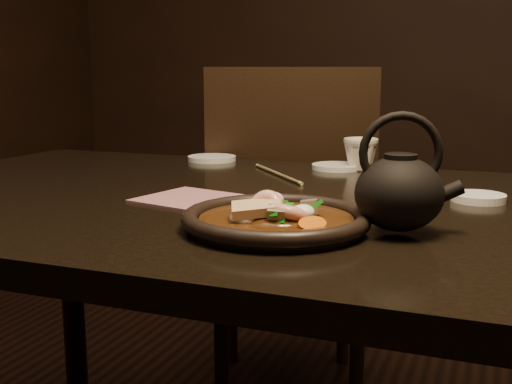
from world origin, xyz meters
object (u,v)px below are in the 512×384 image
(table, at_px, (273,242))
(teapot, at_px, (400,189))
(plate, at_px, (276,220))
(tea_cup, at_px, (361,153))
(chair, at_px, (289,228))

(table, distance_m, teapot, 0.32)
(plate, relative_size, tea_cup, 3.45)
(chair, xyz_separation_m, tea_cup, (0.26, -0.28, 0.26))
(plate, relative_size, teapot, 1.63)
(chair, distance_m, tea_cup, 0.46)
(table, relative_size, chair, 1.64)
(tea_cup, distance_m, teapot, 0.56)
(table, distance_m, chair, 0.70)
(tea_cup, relative_size, teapot, 0.47)
(table, relative_size, tea_cup, 20.96)
(plate, bearing_deg, chair, 107.03)
(plate, bearing_deg, teapot, 14.41)
(table, height_order, plate, plate)
(plate, xyz_separation_m, teapot, (0.16, 0.04, 0.05))
(table, bearing_deg, chair, 105.82)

